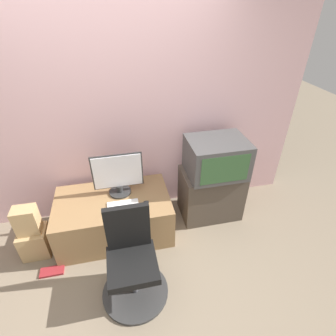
# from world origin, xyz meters

# --- Properties ---
(ground_plane) EXTENTS (12.00, 12.00, 0.00)m
(ground_plane) POSITION_xyz_m (0.00, 0.00, 0.00)
(ground_plane) COLOR #7F705B
(wall_back) EXTENTS (4.40, 0.05, 2.60)m
(wall_back) POSITION_xyz_m (0.00, 1.32, 1.30)
(wall_back) COLOR beige
(wall_back) RESTS_ON ground_plane
(desk) EXTENTS (1.21, 0.71, 0.48)m
(desk) POSITION_xyz_m (-0.05, 0.87, 0.24)
(desk) COLOR #937047
(desk) RESTS_ON ground_plane
(side_stand) EXTENTS (0.69, 0.46, 0.61)m
(side_stand) POSITION_xyz_m (1.09, 0.95, 0.31)
(side_stand) COLOR #4C4238
(side_stand) RESTS_ON ground_plane
(main_monitor) EXTENTS (0.52, 0.24, 0.48)m
(main_monitor) POSITION_xyz_m (0.04, 0.97, 0.72)
(main_monitor) COLOR #2D2D2D
(main_monitor) RESTS_ON desk
(keyboard) EXTENTS (0.32, 0.13, 0.01)m
(keyboard) POSITION_xyz_m (0.05, 0.75, 0.49)
(keyboard) COLOR white
(keyboard) RESTS_ON desk
(mouse) EXTENTS (0.06, 0.04, 0.03)m
(mouse) POSITION_xyz_m (0.29, 0.73, 0.50)
(mouse) COLOR black
(mouse) RESTS_ON desk
(crt_tv) EXTENTS (0.63, 0.50, 0.40)m
(crt_tv) POSITION_xyz_m (1.10, 0.93, 0.81)
(crt_tv) COLOR #474747
(crt_tv) RESTS_ON side_stand
(office_chair) EXTENTS (0.60, 0.60, 0.89)m
(office_chair) POSITION_xyz_m (0.07, 0.13, 0.34)
(office_chair) COLOR #333333
(office_chair) RESTS_ON ground_plane
(cardboard_box_lower) EXTENTS (0.27, 0.25, 0.31)m
(cardboard_box_lower) POSITION_xyz_m (-0.88, 0.76, 0.16)
(cardboard_box_lower) COLOR tan
(cardboard_box_lower) RESTS_ON ground_plane
(cardboard_box_upper) EXTENTS (0.22, 0.16, 0.30)m
(cardboard_box_upper) POSITION_xyz_m (-0.88, 0.76, 0.46)
(cardboard_box_upper) COLOR tan
(cardboard_box_upper) RESTS_ON cardboard_box_lower
(book) EXTENTS (0.22, 0.11, 0.02)m
(book) POSITION_xyz_m (-0.71, 0.47, 0.01)
(book) COLOR maroon
(book) RESTS_ON ground_plane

